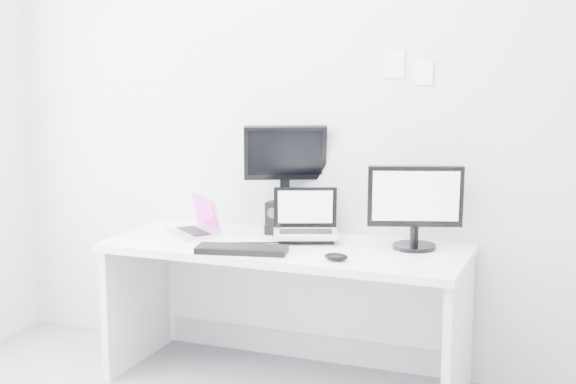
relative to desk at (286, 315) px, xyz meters
The scene contains 11 objects.
back_wall 1.05m from the desk, 90.00° to the left, with size 3.60×3.60×0.00m, color silver.
desk is the anchor object (origin of this frame).
macbook 0.72m from the desk, behind, with size 0.29×0.22×0.22m, color #BDBDC1.
speaker 0.51m from the desk, 124.00° to the left, with size 0.09×0.09×0.17m, color black.
dell_laptop 0.52m from the desk, 57.73° to the left, with size 0.33×0.25×0.27m, color silver.
rear_monitor 0.73m from the desk, 112.08° to the left, with size 0.43×0.16×0.59m, color black.
samsung_monitor 0.86m from the desk, 13.25° to the left, with size 0.46×0.21×0.42m, color black.
keyboard 0.46m from the desk, 120.39° to the right, with size 0.43×0.15×0.03m, color black.
mouse 0.55m from the desk, 33.30° to the right, with size 0.11×0.07×0.04m, color black.
wall_note_0 1.38m from the desk, 37.40° to the left, with size 0.10×0.00×0.14m, color white.
wall_note_1 1.40m from the desk, 29.83° to the left, with size 0.09×0.00×0.13m, color white.
Camera 1 is at (1.44, -2.44, 1.67)m, focal length 50.86 mm.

